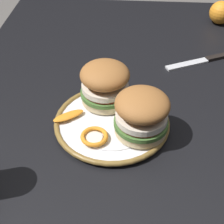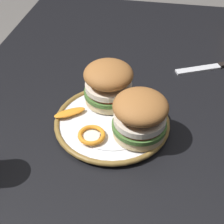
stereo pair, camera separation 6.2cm
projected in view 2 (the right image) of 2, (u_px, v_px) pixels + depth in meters
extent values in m
cube|color=black|center=(127.00, 140.00, 0.75)|extent=(1.48, 0.90, 0.03)
cube|color=black|center=(63.00, 81.00, 1.55)|extent=(0.06, 0.06, 0.71)
cylinder|color=white|center=(112.00, 123.00, 0.76)|extent=(0.24, 0.24, 0.01)
torus|color=olive|center=(112.00, 121.00, 0.75)|extent=(0.26, 0.26, 0.01)
cylinder|color=white|center=(112.00, 121.00, 0.75)|extent=(0.18, 0.18, 0.00)
cylinder|color=beige|center=(109.00, 97.00, 0.80)|extent=(0.11, 0.11, 0.02)
cylinder|color=#477033|center=(109.00, 92.00, 0.79)|extent=(0.12, 0.12, 0.01)
cylinder|color=#BC3828|center=(109.00, 89.00, 0.78)|extent=(0.10, 0.10, 0.01)
cylinder|color=silver|center=(109.00, 86.00, 0.78)|extent=(0.11, 0.11, 0.01)
ellipsoid|color=#A36633|center=(108.00, 74.00, 0.76)|extent=(0.16, 0.16, 0.05)
cylinder|color=beige|center=(139.00, 129.00, 0.71)|extent=(0.11, 0.11, 0.02)
cylinder|color=#477033|center=(139.00, 125.00, 0.70)|extent=(0.12, 0.12, 0.01)
cylinder|color=#BC3828|center=(139.00, 122.00, 0.70)|extent=(0.10, 0.10, 0.01)
cylinder|color=silver|center=(140.00, 118.00, 0.69)|extent=(0.11, 0.11, 0.01)
ellipsoid|color=#A36633|center=(141.00, 106.00, 0.67)|extent=(0.16, 0.16, 0.05)
torus|color=orange|center=(92.00, 135.00, 0.71)|extent=(0.08, 0.08, 0.01)
cylinder|color=#F4E5C6|center=(92.00, 136.00, 0.71)|extent=(0.03, 0.03, 0.00)
ellipsoid|color=orange|center=(70.00, 113.00, 0.76)|extent=(0.06, 0.08, 0.01)
cube|color=silver|center=(198.00, 69.00, 0.93)|extent=(0.07, 0.13, 0.01)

